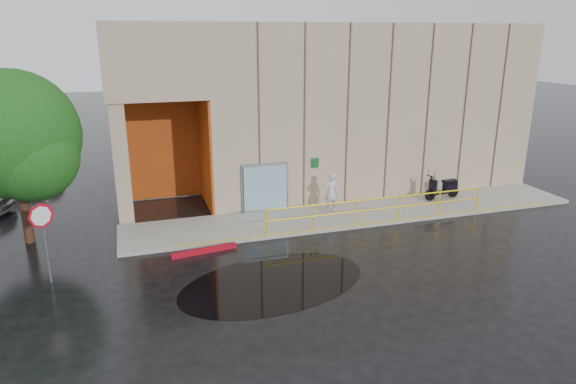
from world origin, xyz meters
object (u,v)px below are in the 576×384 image
object	(u,v)px
car_c	(12,173)
tree_near	(18,140)
person	(331,192)
stop_sign	(43,226)
red_curb	(204,251)
scooter	(443,182)

from	to	relation	value
car_c	tree_near	size ratio (longest dim) A/B	0.77
person	stop_sign	bearing A→B (deg)	14.61
red_curb	car_c	distance (m)	14.03
tree_near	stop_sign	bearing A→B (deg)	-74.87
person	stop_sign	distance (m)	11.35
person	car_c	world-z (taller)	person
scooter	car_c	distance (m)	21.56
car_c	tree_near	xyz separation A→B (m)	(2.12, -8.56, 3.22)
scooter	stop_sign	size ratio (longest dim) A/B	0.70
tree_near	person	bearing A→B (deg)	-2.42
scooter	car_c	world-z (taller)	scooter
car_c	scooter	bearing A→B (deg)	-97.19
person	car_c	size ratio (longest dim) A/B	0.35
stop_sign	scooter	bearing A→B (deg)	1.56
scooter	car_c	bearing A→B (deg)	150.30
person	tree_near	bearing A→B (deg)	-4.32
person	red_curb	xyz separation A→B (m)	(-5.88, -2.38, -0.93)
stop_sign	tree_near	bearing A→B (deg)	95.31
scooter	car_c	xyz separation A→B (m)	(-19.61, 8.96, -0.25)
scooter	stop_sign	world-z (taller)	stop_sign
scooter	person	bearing A→B (deg)	175.88
person	tree_near	size ratio (longest dim) A/B	0.27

